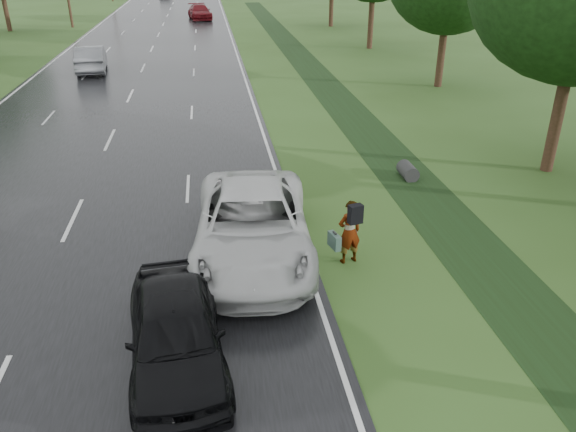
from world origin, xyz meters
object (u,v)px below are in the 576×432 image
Objects in this scene: pedestrian at (349,231)px; dark_sedan at (176,331)px; silver_sedan at (91,59)px; white_pickup at (253,225)px.

pedestrian reaches higher than dark_sedan.
dark_sedan is 0.90× the size of silver_sedan.
white_pickup is 27.59m from silver_sedan.
silver_sedan is (-8.62, 26.21, -0.08)m from white_pickup.
pedestrian is at bearing -10.42° from white_pickup.
white_pickup is (-2.49, 0.65, 0.03)m from pedestrian.
dark_sedan is (-1.89, -4.20, -0.13)m from white_pickup.
dark_sedan is at bearing -109.91° from white_pickup.
silver_sedan reaches higher than dark_sedan.
pedestrian is at bearing 33.57° from dark_sedan.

